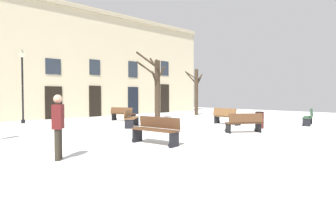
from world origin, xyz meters
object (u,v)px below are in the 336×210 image
at_px(bench_facing_shops, 226,116).
at_px(bench_far_corner, 156,130).
at_px(tree_right_of_center, 196,90).
at_px(tree_left_of_center, 156,86).
at_px(bench_back_to_back_left, 244,123).
at_px(person_strolling, 58,124).
at_px(bench_back_to_back_right, 123,114).
at_px(streetlamp, 22,79).
at_px(bench_near_lamp, 131,118).
at_px(litter_bin, 260,120).
at_px(bench_near_center_tree, 309,117).

xyz_separation_m(bench_facing_shops, bench_far_corner, (-6.87, -1.98, 0.01)).
xyz_separation_m(tree_right_of_center, tree_left_of_center, (-4.97, -0.72, 0.21)).
bearing_deg(bench_back_to_back_left, bench_far_corner, 26.30).
relative_size(bench_back_to_back_left, person_strolling, 0.96).
xyz_separation_m(bench_back_to_back_right, bench_back_to_back_left, (0.51, -8.22, -0.03)).
bearing_deg(tree_left_of_center, bench_far_corner, -131.69).
bearing_deg(bench_back_to_back_left, streetlamp, -30.88).
bearing_deg(bench_facing_shops, bench_back_to_back_left, 143.55).
height_order(tree_right_of_center, streetlamp, streetlamp).
bearing_deg(tree_right_of_center, bench_back_to_back_left, -128.96).
xyz_separation_m(bench_near_lamp, bench_far_corner, (-2.42, -4.65, 0.01)).
distance_m(bench_facing_shops, bench_far_corner, 7.15).
bearing_deg(litter_bin, bench_back_to_back_right, 107.95).
xyz_separation_m(streetlamp, person_strolling, (-2.34, -10.49, -1.65)).
distance_m(tree_right_of_center, bench_back_to_back_left, 11.14).
xyz_separation_m(tree_left_of_center, bench_near_center_tree, (3.32, -8.61, -1.81)).
distance_m(litter_bin, bench_near_lamp, 6.36).
distance_m(litter_bin, bench_facing_shops, 2.13).
xyz_separation_m(tree_left_of_center, streetlamp, (-7.45, 3.12, 0.29)).
bearing_deg(bench_back_to_back_left, bench_near_lamp, -34.72).
xyz_separation_m(litter_bin, bench_near_center_tree, (3.25, -1.13, 0.05)).
xyz_separation_m(bench_near_center_tree, person_strolling, (-13.10, 1.24, 0.44)).
height_order(litter_bin, bench_far_corner, bench_far_corner).
distance_m(tree_left_of_center, bench_back_to_back_right, 3.08).
xyz_separation_m(bench_near_lamp, bench_facing_shops, (4.45, -2.67, -0.00)).
bearing_deg(bench_facing_shops, tree_left_of_center, 9.75).
height_order(tree_right_of_center, bench_near_center_tree, tree_right_of_center).
bearing_deg(litter_bin, person_strolling, 179.33).
xyz_separation_m(tree_right_of_center, person_strolling, (-14.75, -8.09, -1.16)).
bearing_deg(bench_far_corner, streetlamp, 177.53).
distance_m(bench_near_lamp, bench_facing_shops, 5.19).
distance_m(bench_back_to_back_left, bench_near_lamp, 5.59).
distance_m(litter_bin, bench_back_to_back_right, 8.25).
distance_m(bench_back_to_back_left, person_strolling, 7.85).
bearing_deg(bench_facing_shops, tree_right_of_center, -31.04).
xyz_separation_m(tree_right_of_center, bench_far_corner, (-11.51, -8.07, -1.58)).
bearing_deg(bench_facing_shops, litter_bin, 179.33).
height_order(litter_bin, bench_back_to_back_right, bench_back_to_back_right).
relative_size(tree_right_of_center, person_strolling, 2.30).
height_order(bench_facing_shops, bench_near_center_tree, bench_facing_shops).
height_order(bench_back_to_back_left, bench_near_center_tree, bench_near_center_tree).
xyz_separation_m(streetlamp, bench_near_center_tree, (10.77, -11.73, -2.09)).
xyz_separation_m(litter_bin, bench_near_lamp, (-4.19, 4.78, 0.05)).
xyz_separation_m(bench_back_to_back_right, bench_near_center_tree, (5.79, -8.98, -0.00)).
bearing_deg(bench_near_lamp, bench_back_to_back_right, 19.40).
distance_m(streetlamp, bench_facing_shops, 11.70).
bearing_deg(tree_left_of_center, bench_near_lamp, -146.82).
bearing_deg(bench_near_lamp, person_strolling, 177.23).
bearing_deg(streetlamp, bench_back_to_back_left, -63.46).
distance_m(tree_left_of_center, bench_near_center_tree, 9.40).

